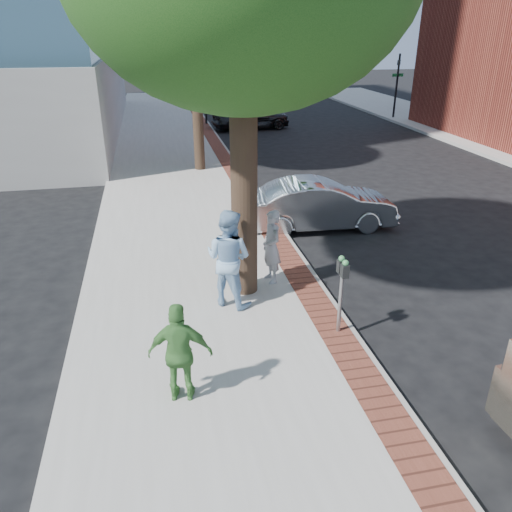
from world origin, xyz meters
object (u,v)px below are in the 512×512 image
object	(u,v)px
person_gray	(272,247)
sedan_silver	(320,205)
bg_car	(251,116)
parking_meter	(342,280)
person_officer	(229,258)
person_green	(180,353)

from	to	relation	value
person_gray	sedan_silver	distance (m)	3.87
sedan_silver	bg_car	size ratio (longest dim) A/B	0.98
parking_meter	person_officer	size ratio (longest dim) A/B	0.75
person_officer	sedan_silver	bearing A→B (deg)	-90.63
parking_meter	person_gray	world-z (taller)	person_gray
person_gray	bg_car	world-z (taller)	person_gray
parking_meter	person_gray	xyz separation A→B (m)	(-0.73, 2.20, -0.25)
person_officer	person_gray	bearing A→B (deg)	-105.22
parking_meter	bg_car	world-z (taller)	parking_meter
person_gray	sedan_silver	xyz separation A→B (m)	(2.17, 3.19, -0.27)
parking_meter	person_green	distance (m)	3.15
sedan_silver	parking_meter	bearing A→B (deg)	168.19
parking_meter	person_officer	distance (m)	2.28
person_green	bg_car	bearing A→B (deg)	-92.93
parking_meter	sedan_silver	world-z (taller)	parking_meter
person_gray	parking_meter	bearing A→B (deg)	6.80
sedan_silver	bg_car	distance (m)	15.32
person_gray	person_officer	distance (m)	1.30
sedan_silver	person_green	bearing A→B (deg)	149.90
person_gray	sedan_silver	world-z (taller)	person_gray
person_officer	sedan_silver	xyz separation A→B (m)	(3.21, 3.95, -0.45)
parking_meter	person_gray	distance (m)	2.34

